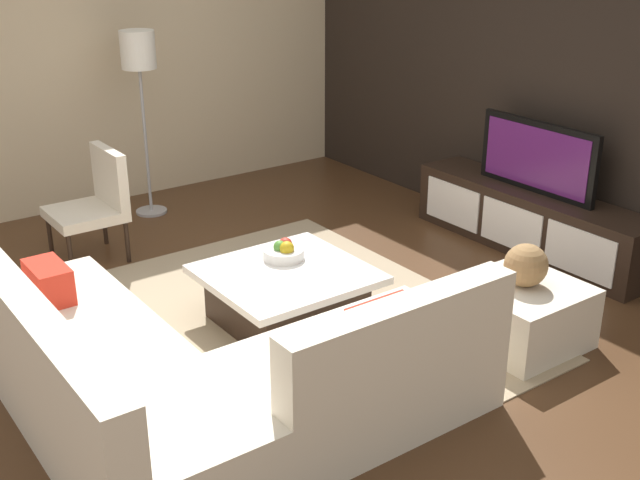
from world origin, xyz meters
The scene contains 13 objects.
ground_plane centered at (0.00, 0.00, 0.00)m, with size 14.00×14.00×0.00m, color #4C301C.
feature_wall_back centered at (0.00, 2.70, 1.40)m, with size 6.40×0.12×2.80m, color black.
side_wall_left centered at (-3.20, 0.20, 1.40)m, with size 0.12×5.20×2.80m, color beige.
area_rug centered at (-0.10, 0.00, 0.01)m, with size 3.01×2.65×0.01m, color tan.
media_console centered at (0.00, 2.40, 0.25)m, with size 2.12×0.47×0.50m.
television centered at (0.00, 2.40, 0.78)m, with size 1.10×0.06×0.56m.
sectional_couch centered at (0.51, -0.92, 0.28)m, with size 2.44×2.26×0.82m.
coffee_table centered at (-0.10, 0.10, 0.20)m, with size 0.97×1.02×0.38m.
accent_chair_near centered at (-1.90, -0.47, 0.49)m, with size 0.54×0.53×0.87m.
floor_lamp centered at (-2.60, 0.28, 1.36)m, with size 0.30×0.30×1.63m.
ottoman centered at (0.98, 1.16, 0.20)m, with size 0.70×0.70×0.40m, color beige.
fruit_bowl centered at (-0.28, 0.20, 0.43)m, with size 0.28×0.28×0.14m.
decorative_ball centered at (0.98, 1.16, 0.54)m, with size 0.27×0.27×0.27m, color #997247.
Camera 1 is at (3.89, -2.51, 2.55)m, focal length 44.98 mm.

